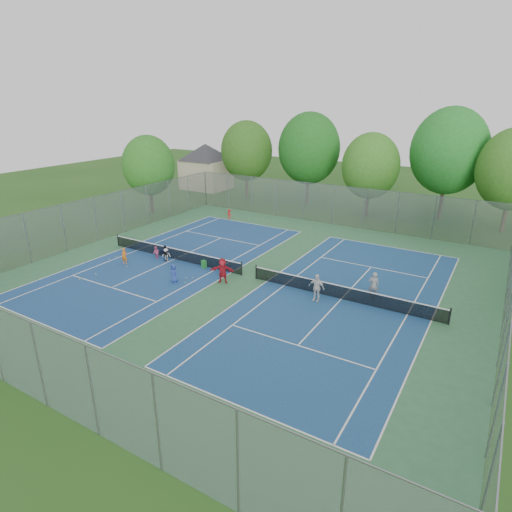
{
  "coord_description": "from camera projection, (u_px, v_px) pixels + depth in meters",
  "views": [
    {
      "loc": [
        15.04,
        -24.01,
        12.14
      ],
      "look_at": [
        0.0,
        1.0,
        1.3
      ],
      "focal_mm": 30.0,
      "sensor_mm": 36.0,
      "label": 1
    }
  ],
  "objects": [
    {
      "name": "tennis_ball_8",
      "position": [
        116.0,
        257.0,
        34.53
      ],
      "size": [
        0.07,
        0.07,
        0.07
      ],
      "primitive_type": "sphere",
      "color": "#A6C92E",
      "rests_on": "ground"
    },
    {
      "name": "ball_hopper",
      "position": [
        204.0,
        264.0,
        32.34
      ],
      "size": [
        0.37,
        0.37,
        0.6
      ],
      "primitive_type": "cube",
      "rotation": [
        0.0,
        0.0,
        -0.22
      ],
      "color": "#268D33",
      "rests_on": "ground"
    },
    {
      "name": "tree_nr",
      "position": [
        449.0,
        151.0,
        43.26
      ],
      "size": [
        7.6,
        7.6,
        11.42
      ],
      "color": "#443326",
      "rests_on": "ground"
    },
    {
      "name": "court_right",
      "position": [
        341.0,
        299.0,
        27.4
      ],
      "size": [
        10.97,
        23.77,
        0.01
      ],
      "primitive_type": "cube",
      "color": "navy",
      "rests_on": "court_pad"
    },
    {
      "name": "tennis_ball_9",
      "position": [
        80.0,
        280.0,
        30.19
      ],
      "size": [
        0.07,
        0.07,
        0.07
      ],
      "primitive_type": "sphere",
      "color": "#CED431",
      "rests_on": "ground"
    },
    {
      "name": "net_right",
      "position": [
        342.0,
        293.0,
        27.24
      ],
      "size": [
        12.87,
        0.1,
        0.91
      ],
      "primitive_type": "cube",
      "color": "black",
      "rests_on": "ground"
    },
    {
      "name": "net_left",
      "position": [
        174.0,
        254.0,
        34.01
      ],
      "size": [
        12.87,
        0.1,
        0.91
      ],
      "primitive_type": "cube",
      "color": "black",
      "rests_on": "ground"
    },
    {
      "name": "student_b",
      "position": [
        156.0,
        253.0,
        34.06
      ],
      "size": [
        0.61,
        0.54,
        1.04
      ],
      "primitive_type": "imported",
      "rotation": [
        0.0,
        0.0,
        -0.33
      ],
      "color": "#DD568A",
      "rests_on": "ground"
    },
    {
      "name": "fence_north",
      "position": [
        333.0,
        205.0,
        42.94
      ],
      "size": [
        32.0,
        0.1,
        4.0
      ],
      "primitive_type": "cube",
      "color": "gray",
      "rests_on": "ground"
    },
    {
      "name": "instructor",
      "position": [
        374.0,
        285.0,
        27.29
      ],
      "size": [
        0.75,
        0.6,
        1.78
      ],
      "primitive_type": "imported",
      "rotation": [
        0.0,
        0.0,
        3.43
      ],
      "color": "gray",
      "rests_on": "ground"
    },
    {
      "name": "fence_west",
      "position": [
        96.0,
        220.0,
        37.82
      ],
      "size": [
        0.1,
        32.0,
        4.0
      ],
      "primitive_type": "cube",
      "rotation": [
        0.0,
        0.0,
        1.57
      ],
      "color": "gray",
      "rests_on": "ground"
    },
    {
      "name": "child_far_baseline",
      "position": [
        229.0,
        214.0,
        45.36
      ],
      "size": [
        0.78,
        0.62,
        1.06
      ],
      "primitive_type": "imported",
      "rotation": [
        0.0,
        0.0,
        2.77
      ],
      "color": "red",
      "rests_on": "ground"
    },
    {
      "name": "ground",
      "position": [
        249.0,
        277.0,
        30.78
      ],
      "size": [
        120.0,
        120.0,
        0.0
      ],
      "primitive_type": "plane",
      "color": "#234D18",
      "rests_on": "ground"
    },
    {
      "name": "fence_south",
      "position": [
        39.0,
        365.0,
        17.23
      ],
      "size": [
        32.0,
        0.1,
        4.0
      ],
      "primitive_type": "cube",
      "color": "gray",
      "rests_on": "ground"
    },
    {
      "name": "house",
      "position": [
        206.0,
        158.0,
        59.23
      ],
      "size": [
        11.03,
        11.03,
        7.3
      ],
      "color": "#B7A88C",
      "rests_on": "ground"
    },
    {
      "name": "tennis_ball_1",
      "position": [
        171.0,
        280.0,
        30.27
      ],
      "size": [
        0.07,
        0.07,
        0.07
      ],
      "primitive_type": "sphere",
      "color": "#AACB2F",
      "rests_on": "ground"
    },
    {
      "name": "tennis_ball_0",
      "position": [
        185.0,
        283.0,
        29.77
      ],
      "size": [
        0.07,
        0.07,
        0.07
      ],
      "primitive_type": "sphere",
      "color": "#C9D832",
      "rests_on": "ground"
    },
    {
      "name": "tennis_ball_10",
      "position": [
        127.0,
        267.0,
        32.58
      ],
      "size": [
        0.07,
        0.07,
        0.07
      ],
      "primitive_type": "sphere",
      "color": "yellow",
      "rests_on": "ground"
    },
    {
      "name": "student_c",
      "position": [
        166.0,
        255.0,
        33.65
      ],
      "size": [
        0.78,
        0.69,
        1.05
      ],
      "primitive_type": "imported",
      "rotation": [
        0.0,
        0.0,
        0.55
      ],
      "color": "white",
      "rests_on": "ground"
    },
    {
      "name": "tennis_ball_5",
      "position": [
        80.0,
        278.0,
        30.49
      ],
      "size": [
        0.07,
        0.07,
        0.07
      ],
      "primitive_type": "sphere",
      "color": "gold",
      "rests_on": "ground"
    },
    {
      "name": "court_pad",
      "position": [
        249.0,
        277.0,
        30.78
      ],
      "size": [
        32.0,
        32.0,
        0.01
      ],
      "primitive_type": "cube",
      "color": "#30653E",
      "rests_on": "ground"
    },
    {
      "name": "student_e",
      "position": [
        174.0,
        273.0,
        29.72
      ],
      "size": [
        0.67,
        0.44,
        1.34
      ],
      "primitive_type": "imported",
      "rotation": [
        0.0,
        0.0,
        -0.02
      ],
      "color": "navy",
      "rests_on": "ground"
    },
    {
      "name": "tennis_ball_2",
      "position": [
        193.0,
        278.0,
        30.53
      ],
      "size": [
        0.07,
        0.07,
        0.07
      ],
      "primitive_type": "sphere",
      "color": "yellow",
      "rests_on": "ground"
    },
    {
      "name": "student_f",
      "position": [
        223.0,
        271.0,
        29.57
      ],
      "size": [
        1.75,
        1.11,
        1.8
      ],
      "primitive_type": "imported",
      "rotation": [
        0.0,
        0.0,
        0.37
      ],
      "color": "#B21927",
      "rests_on": "ground"
    },
    {
      "name": "tree_nc",
      "position": [
        370.0,
        166.0,
        44.81
      ],
      "size": [
        6.0,
        6.0,
        8.85
      ],
      "color": "#443326",
      "rests_on": "ground"
    },
    {
      "name": "tree_nw",
      "position": [
        247.0,
        151.0,
        53.17
      ],
      "size": [
        6.4,
        6.4,
        9.58
      ],
      "color": "#443326",
      "rests_on": "ground"
    },
    {
      "name": "tennis_ball_7",
      "position": [
        138.0,
        295.0,
        27.86
      ],
      "size": [
        0.07,
        0.07,
        0.07
      ],
      "primitive_type": "sphere",
      "color": "#CCD531",
      "rests_on": "ground"
    },
    {
      "name": "tennis_ball_4",
      "position": [
        186.0,
        278.0,
        30.56
      ],
      "size": [
        0.07,
        0.07,
        0.07
      ],
      "primitive_type": "sphere",
      "color": "#DAF438",
      "rests_on": "ground"
    },
    {
      "name": "teen_court_b",
      "position": [
        316.0,
        288.0,
        26.91
      ],
      "size": [
        1.07,
        0.46,
        1.81
      ],
      "primitive_type": "imported",
      "rotation": [
        0.0,
        0.0,
        -0.02
      ],
      "color": "silver",
      "rests_on": "ground"
    },
    {
      "name": "tree_nl",
      "position": [
        309.0,
        149.0,
        49.88
      ],
      "size": [
        7.2,
        7.2,
        10.69
      ],
      "color": "#443326",
      "rests_on": "ground"
    },
    {
      "name": "court_left",
      "position": [
        175.0,
        259.0,
        34.16
      ],
      "size": [
        10.97,
        23.77,
        0.01
      ],
      "primitive_type": "cube",
      "color": "navy",
      "rests_on": "court_pad"
    },
    {
      "name": "fence_east",
      "position": [
        508.0,
        304.0,
        22.36
      ],
      "size": [
        0.1,
        32.0,
        4.0
      ],
      "primitive_type": "cube",
      "rotation": [
        0.0,
        0.0,
        1.57
      ],
      "color": "gray",
      "rests_on": "ground"
    },
    {
      "name": "tennis_ball_6",
      "position": [
        96.0,
        274.0,
        31.21
      ],
      "size": [
        0.07,
        0.07,
        0.07
      ],
      "primitive_type": "sphere",
      "color": "yellow",
      "rests_on": "ground"
    },
    {
      "name": "tennis_ball_3",
      "position": [
        109.0,
        259.0,
        34.04
      ],
      "size": [
        0.07,
        0.07,
        0.07
      ],
      "primitive_type": "sphere",
      "color": "yellow",
      "rests_on": "ground"
    },
    {
      "name": "student_d",
      "position": [
        165.0,
        253.0,
        33.65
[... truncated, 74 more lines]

